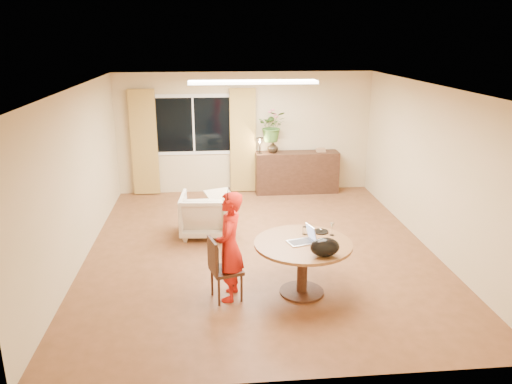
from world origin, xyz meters
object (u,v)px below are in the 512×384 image
Objects in this scene: dining_table at (303,253)px; sideboard at (297,172)px; child at (230,246)px; dining_chair at (226,268)px; armchair at (205,214)px.

dining_table is 0.71× the size of sideboard.
dining_table is 0.88× the size of child.
dining_table is 1.03m from dining_chair.
armchair is at bearing 120.72° from dining_table.
dining_table is 4.55m from sideboard.
child reaches higher than dining_chair.
dining_table is at bearing -98.89° from sideboard.
dining_chair is at bearing -110.70° from sideboard.
sideboard is (1.72, 4.54, 0.02)m from dining_chair.
dining_chair is 0.31m from child.
dining_chair is (-1.01, -0.05, -0.15)m from dining_table.
child reaches higher than dining_table.
dining_chair is at bearing -177.17° from dining_table.
armchair is 3.05m from sideboard.
armchair is at bearing 81.17° from dining_chair.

